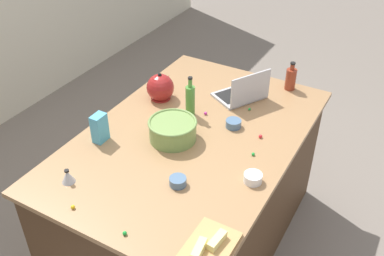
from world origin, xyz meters
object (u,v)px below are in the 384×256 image
(laptop, at_px, (243,93))
(candy_bag, at_px, (100,128))
(bottle_soy, at_px, (291,78))
(ramekin_wide, at_px, (233,124))
(cutting_board, at_px, (207,250))
(kettle, at_px, (160,88))
(butter_stick_left, at_px, (217,240))
(ramekin_medium, at_px, (253,178))
(kitchen_timer, at_px, (68,176))
(mixing_bowl_large, at_px, (173,130))
(ramekin_small, at_px, (178,181))
(butter_stick_right, at_px, (199,249))
(bottle_olive, at_px, (190,100))

(laptop, height_order, candy_bag, laptop)
(bottle_soy, xyz_separation_m, ramekin_wide, (-0.60, 0.14, -0.06))
(laptop, height_order, cutting_board, laptop)
(kettle, bearing_deg, candy_bag, 175.30)
(kettle, relative_size, butter_stick_left, 1.94)
(laptop, distance_m, ramekin_medium, 0.80)
(kettle, distance_m, candy_bag, 0.56)
(laptop, height_order, kitchen_timer, laptop)
(bottle_soy, distance_m, cutting_board, 1.51)
(ramekin_wide, bearing_deg, mixing_bowl_large, 138.13)
(butter_stick_left, bearing_deg, ramekin_medium, 3.60)
(bottle_soy, xyz_separation_m, ramekin_small, (-1.20, 0.17, -0.06))
(ramekin_medium, relative_size, kitchen_timer, 1.24)
(candy_bag, bearing_deg, ramekin_medium, -83.40)
(bottle_soy, height_order, butter_stick_right, bottle_soy)
(laptop, height_order, mixing_bowl_large, laptop)
(laptop, relative_size, ramekin_small, 4.34)
(ramekin_small, height_order, ramekin_medium, ramekin_medium)
(ramekin_medium, bearing_deg, cutting_board, -179.28)
(bottle_soy, distance_m, butter_stick_right, 1.54)
(laptop, distance_m, ramekin_wide, 0.33)
(kitchen_timer, distance_m, candy_bag, 0.37)
(butter_stick_right, height_order, ramekin_small, butter_stick_right)
(mixing_bowl_large, height_order, ramekin_small, mixing_bowl_large)
(bottle_olive, bearing_deg, ramekin_small, -155.75)
(candy_bag, bearing_deg, bottle_olive, -32.65)
(mixing_bowl_large, relative_size, ramekin_wide, 3.02)
(ramekin_small, height_order, ramekin_wide, ramekin_wide)
(laptop, distance_m, cutting_board, 1.27)
(mixing_bowl_large, bearing_deg, ramekin_medium, -101.49)
(laptop, xyz_separation_m, mixing_bowl_large, (-0.60, 0.17, 0.02))
(laptop, height_order, butter_stick_right, laptop)
(bottle_soy, xyz_separation_m, cutting_board, (-1.50, -0.16, -0.07))
(cutting_board, height_order, butter_stick_right, butter_stick_right)
(bottle_soy, relative_size, ramekin_wide, 2.14)
(laptop, bearing_deg, candy_bag, 147.48)
(butter_stick_left, bearing_deg, mixing_bowl_large, 45.21)
(mixing_bowl_large, bearing_deg, bottle_soy, -23.94)
(butter_stick_right, relative_size, kitchen_timer, 1.43)
(kitchen_timer, bearing_deg, bottle_soy, -24.42)
(kettle, relative_size, ramekin_medium, 2.23)
(kitchen_timer, bearing_deg, laptop, -20.42)
(bottle_olive, xyz_separation_m, butter_stick_right, (-0.92, -0.57, -0.07))
(bottle_olive, relative_size, kitchen_timer, 3.41)
(kettle, relative_size, ramekin_small, 2.44)
(ramekin_small, distance_m, ramekin_wide, 0.60)
(butter_stick_left, bearing_deg, bottle_olive, 36.12)
(butter_stick_left, distance_m, ramekin_wide, 0.91)
(ramekin_wide, bearing_deg, ramekin_medium, -143.20)
(bottle_olive, height_order, kettle, bottle_olive)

